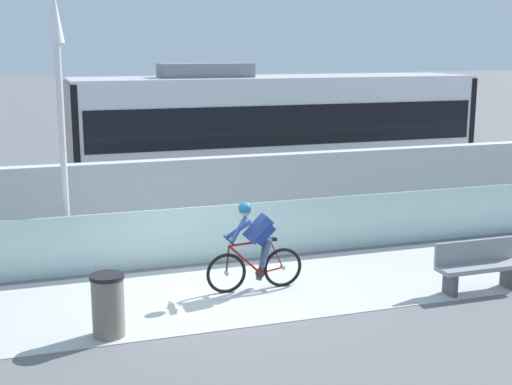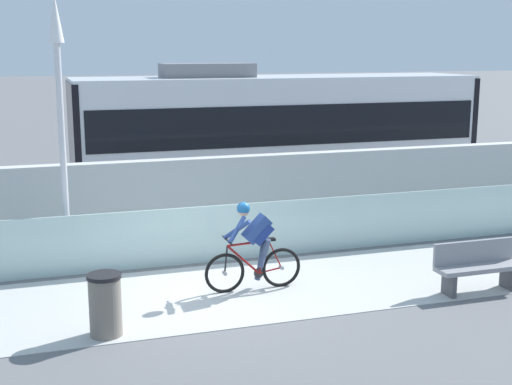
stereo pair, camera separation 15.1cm
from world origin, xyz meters
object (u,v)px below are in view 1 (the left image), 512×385
object	(u,v)px
cyclist_on_bike	(255,247)
lamp_post_antenna	(60,99)
tram	(275,133)
bench	(478,265)
trash_bin	(108,305)

from	to	relation	value
cyclist_on_bike	lamp_post_antenna	xyz separation A→B (m)	(-3.05, 2.15, 2.51)
tram	bench	world-z (taller)	tram
trash_bin	tram	bearing A→B (deg)	55.40
cyclist_on_bike	trash_bin	bearing A→B (deg)	-155.24
bench	cyclist_on_bike	bearing A→B (deg)	160.88
lamp_post_antenna	bench	xyz separation A→B (m)	(6.76, -3.44, -2.81)
cyclist_on_bike	bench	distance (m)	3.93
lamp_post_antenna	bench	bearing A→B (deg)	-26.94
cyclist_on_bike	trash_bin	xyz separation A→B (m)	(-2.71, -1.25, -0.30)
trash_bin	bench	size ratio (longest dim) A/B	0.60
cyclist_on_bike	lamp_post_antenna	bearing A→B (deg)	144.84
cyclist_on_bike	tram	bearing A→B (deg)	67.21
cyclist_on_bike	bench	bearing A→B (deg)	-19.12
tram	bench	xyz separation A→B (m)	(0.83, -8.14, -1.41)
lamp_post_antenna	trash_bin	xyz separation A→B (m)	(0.34, -3.40, -2.81)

